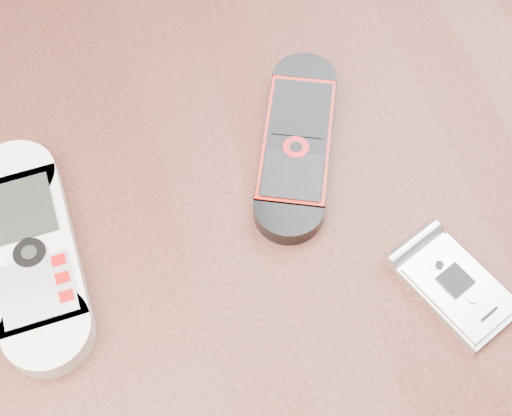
{
  "coord_description": "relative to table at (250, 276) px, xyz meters",
  "views": [
    {
      "loc": [
        -0.07,
        -0.24,
        1.2
      ],
      "look_at": [
        0.01,
        0.0,
        0.76
      ],
      "focal_mm": 50.0,
      "sensor_mm": 36.0,
      "label": 1
    }
  ],
  "objects": [
    {
      "name": "nokia_white",
      "position": [
        -0.15,
        0.01,
        0.12
      ],
      "size": [
        0.06,
        0.18,
        0.02
      ],
      "primitive_type": "cube",
      "rotation": [
        0.0,
        0.0,
        0.02
      ],
      "color": "beige",
      "rests_on": "table"
    },
    {
      "name": "nokia_black_red",
      "position": [
        0.05,
        0.05,
        0.11
      ],
      "size": [
        0.12,
        0.17,
        0.02
      ],
      "primitive_type": "cube",
      "rotation": [
        0.0,
        0.0,
        -0.43
      ],
      "color": "black",
      "rests_on": "table"
    },
    {
      "name": "table",
      "position": [
        0.0,
        0.0,
        0.0
      ],
      "size": [
        1.2,
        0.8,
        0.75
      ],
      "color": "black",
      "rests_on": "ground"
    },
    {
      "name": "motorola_razr",
      "position": [
        0.12,
        -0.1,
        0.11
      ],
      "size": [
        0.08,
        0.1,
        0.01
      ],
      "primitive_type": "cube",
      "rotation": [
        0.0,
        0.0,
        0.37
      ],
      "color": "#BABBBF",
      "rests_on": "table"
    }
  ]
}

